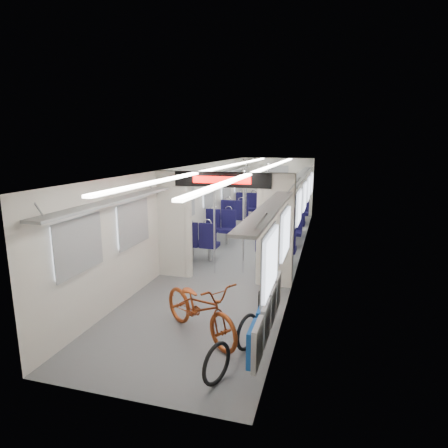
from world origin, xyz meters
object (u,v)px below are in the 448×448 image
object	(u,v)px
seat_bay_far_left	(242,209)
stanchion_far_left	(246,200)
seat_bay_far_right	(293,213)
bicycle	(200,308)
seat_bay_near_right	(281,234)
bike_hoop_b	(247,334)
bike_hoop_c	(260,309)
flip_bench	(267,314)
bike_hoop_a	(217,365)
stanchion_near_left	(214,223)
stanchion_far_right	(267,203)
stanchion_near_right	(243,223)
seat_bay_near_left	(211,232)

from	to	relation	value
seat_bay_far_left	stanchion_far_left	world-z (taller)	stanchion_far_left
seat_bay_far_left	seat_bay_far_right	world-z (taller)	seat_bay_far_right
bicycle	seat_bay_near_right	xyz separation A→B (m)	(0.62, 4.59, 0.10)
bike_hoop_b	bike_hoop_c	xyz separation A→B (m)	(0.03, 0.85, 0.00)
bicycle	stanchion_far_left	bearing A→B (deg)	41.84
flip_bench	seat_bay_near_right	distance (m)	4.79
flip_bench	bicycle	bearing A→B (deg)	169.94
bicycle	seat_bay_far_left	bearing A→B (deg)	44.24
bike_hoop_a	seat_bay_far_left	xyz separation A→B (m)	(-1.83, 9.13, 0.31)
seat_bay_near_right	stanchion_near_left	size ratio (longest dim) A/B	0.95
stanchion_far_right	stanchion_near_right	bearing A→B (deg)	-90.76
flip_bench	stanchion_near_right	size ratio (longest dim) A/B	0.92
bike_hoop_a	stanchion_far_left	distance (m)	7.50
seat_bay_near_right	stanchion_far_left	xyz separation A→B (m)	(-1.32, 1.69, 0.59)
bicycle	stanchion_near_right	distance (m)	3.04
flip_bench	seat_bay_near_right	xyz separation A→B (m)	(-0.42, 4.77, -0.02)
seat_bay_far_left	seat_bay_far_right	distance (m)	1.91
bike_hoop_c	bike_hoop_b	bearing A→B (deg)	-91.90
bicycle	seat_bay_near_right	size ratio (longest dim) A/B	0.80
seat_bay_near_right	bicycle	bearing A→B (deg)	-97.65
flip_bench	seat_bay_near_left	distance (m)	5.15
seat_bay_near_left	stanchion_far_right	size ratio (longest dim) A/B	0.89
bike_hoop_a	seat_bay_far_left	world-z (taller)	seat_bay_far_left
stanchion_near_left	seat_bay_far_left	bearing A→B (deg)	96.73
flip_bench	bike_hoop_a	bearing A→B (deg)	-118.01
bike_hoop_a	bike_hoop_b	xyz separation A→B (m)	(0.19, 0.86, -0.00)
bike_hoop_b	seat_bay_far_left	bearing A→B (deg)	103.70
seat_bay_far_left	bike_hoop_b	bearing A→B (deg)	-76.30
seat_bay_near_left	seat_bay_far_left	distance (m)	3.65
seat_bay_near_left	seat_bay_far_right	distance (m)	3.77
bicycle	stanchion_far_left	world-z (taller)	stanchion_far_left
bike_hoop_b	stanchion_far_right	bearing A→B (deg)	96.94
bike_hoop_c	seat_bay_near_right	xyz separation A→B (m)	(-0.18, 3.93, 0.31)
bicycle	bike_hoop_a	distance (m)	1.21
bike_hoop_c	seat_bay_far_right	xyz separation A→B (m)	(-0.18, 7.05, 0.32)
stanchion_near_right	stanchion_far_right	size ratio (longest dim) A/B	1.00
seat_bay_far_left	stanchion_far_right	world-z (taller)	stanchion_far_right
flip_bench	stanchion_near_right	world-z (taller)	stanchion_near_right
bicycle	bike_hoop_a	xyz separation A→B (m)	(0.58, -1.05, -0.21)
stanchion_near_left	stanchion_far_right	size ratio (longest dim) A/B	1.00
seat_bay_near_left	seat_bay_near_right	world-z (taller)	seat_bay_near_right
bicycle	stanchion_far_right	world-z (taller)	stanchion_far_right
bike_hoop_c	seat_bay_far_right	bearing A→B (deg)	91.43
bike_hoop_b	stanchion_near_left	bearing A→B (deg)	115.29
bike_hoop_c	bike_hoop_a	bearing A→B (deg)	-97.19
bike_hoop_c	seat_bay_near_left	xyz separation A→B (m)	(-2.05, 3.77, 0.29)
bike_hoop_a	stanchion_far_right	distance (m)	7.06
bike_hoop_c	stanchion_far_left	xyz separation A→B (m)	(-1.50, 5.63, 0.91)
bike_hoop_a	seat_bay_far_right	bearing A→B (deg)	89.74
seat_bay_near_right	seat_bay_far_left	distance (m)	3.96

